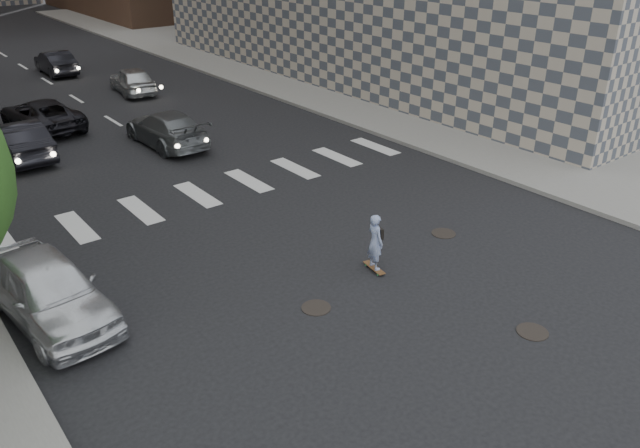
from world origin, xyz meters
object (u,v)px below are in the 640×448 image
at_px(skateboarder, 375,242).
at_px(traffic_car_d, 132,80).
at_px(traffic_car_a, 19,140).
at_px(silver_sedan, 48,290).
at_px(traffic_car_b, 166,129).
at_px(traffic_car_c, 41,115).
at_px(traffic_car_e, 56,63).

bearing_deg(skateboarder, traffic_car_d, 92.74).
bearing_deg(traffic_car_a, silver_sedan, 77.26).
xyz_separation_m(skateboarder, traffic_car_b, (0.22, 12.68, -0.15)).
height_order(traffic_car_a, traffic_car_c, traffic_car_a).
bearing_deg(skateboarder, traffic_car_a, 117.96).
bearing_deg(traffic_car_e, traffic_car_d, 104.57).
bearing_deg(traffic_car_a, traffic_car_e, -113.17).
distance_m(traffic_car_b, traffic_car_d, 9.25).
bearing_deg(skateboarder, traffic_car_b, 98.41).
height_order(skateboarder, traffic_car_d, skateboarder).
height_order(traffic_car_c, traffic_car_e, traffic_car_e).
xyz_separation_m(traffic_car_c, traffic_car_d, (5.70, 3.79, 0.02)).
bearing_deg(silver_sedan, traffic_car_b, 46.75).
bearing_deg(traffic_car_a, traffic_car_b, 157.88).
bearing_deg(traffic_car_e, traffic_car_c, 70.88).
distance_m(traffic_car_a, traffic_car_c, 3.66).
bearing_deg(skateboarder, traffic_car_e, 97.89).
relative_size(silver_sedan, traffic_car_d, 1.11).
xyz_separation_m(traffic_car_a, traffic_car_e, (5.67, 14.15, -0.04)).
height_order(traffic_car_a, traffic_car_d, traffic_car_a).
relative_size(skateboarder, traffic_car_e, 0.38).
distance_m(traffic_car_b, traffic_car_c, 6.18).
height_order(skateboarder, traffic_car_c, skateboarder).
bearing_deg(skateboarder, traffic_car_c, 109.48).
xyz_separation_m(silver_sedan, traffic_car_d, (9.81, 18.78, -0.07)).
xyz_separation_m(skateboarder, traffic_car_a, (-4.90, 14.62, -0.11)).
distance_m(traffic_car_c, traffic_car_d, 6.84).
bearing_deg(silver_sedan, skateboarder, -27.29).
bearing_deg(traffic_car_a, traffic_car_c, -119.68).
height_order(traffic_car_a, traffic_car_e, traffic_car_a).
bearing_deg(traffic_car_b, traffic_car_c, -57.70).
bearing_deg(traffic_car_b, traffic_car_e, -92.87).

